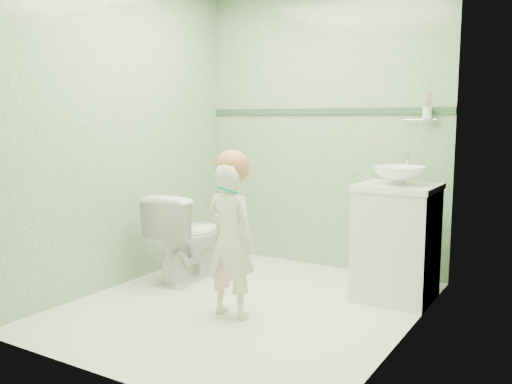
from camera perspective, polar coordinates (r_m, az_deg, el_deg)
The scene contains 12 objects.
ground at distance 3.87m, azimuth -1.18°, elevation -11.79°, with size 2.50×2.50×0.00m, color silver.
room_shell at distance 3.64m, azimuth -1.23°, elevation 6.28°, with size 2.50×2.54×2.40m.
trim_stripe at distance 4.74m, azimuth 6.91°, elevation 8.38°, with size 2.20×0.02×0.05m, color #305033.
vanity at distance 4.04m, azimuth 14.46°, elevation -5.29°, with size 0.52×0.50×0.80m, color silver.
counter at distance 3.97m, azimuth 14.66°, elevation 0.50°, with size 0.54×0.52×0.04m, color white.
basin at distance 3.96m, azimuth 14.70°, elevation 1.70°, with size 0.37×0.37×0.13m, color white.
faucet at distance 4.13m, azimuth 15.47°, elevation 3.03°, with size 0.03×0.13×0.18m.
cup_holder at distance 4.39m, azimuth 17.38°, elevation 7.86°, with size 0.26×0.07×0.21m.
toilet at distance 4.42m, azimuth -7.23°, elevation -4.58°, with size 0.40×0.69×0.71m, color white.
toddler at distance 3.55m, azimuth -2.69°, elevation -5.05°, with size 0.37×0.24×1.02m, color silver.
hair_cap at distance 3.49m, azimuth -2.51°, elevation 2.62°, with size 0.23×0.23×0.23m, color #AB693C.
teal_toothbrush at distance 3.34m, azimuth -3.00°, elevation 0.30°, with size 0.11×0.13×0.08m.
Camera 1 is at (1.95, -3.08, 1.29)m, focal length 38.25 mm.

